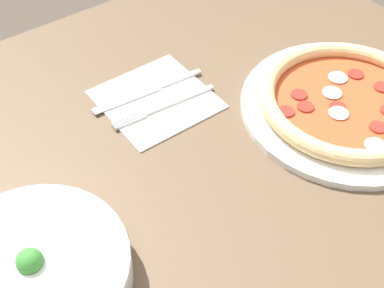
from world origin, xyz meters
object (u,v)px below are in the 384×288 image
(fork, at_px, (166,106))
(knife, at_px, (153,89))
(pizza, at_px, (347,102))
(bowl, at_px, (33,271))

(fork, relative_size, knife, 0.92)
(fork, bearing_deg, pizza, 147.65)
(bowl, relative_size, fork, 1.27)
(bowl, xyz_separation_m, knife, (0.21, -0.31, -0.02))
(pizza, height_order, bowl, bowl)
(bowl, bearing_deg, knife, -55.45)
(pizza, bearing_deg, knife, 45.10)
(pizza, bearing_deg, bowl, 89.01)
(bowl, xyz_separation_m, fork, (0.16, -0.30, -0.02))
(bowl, height_order, knife, bowl)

